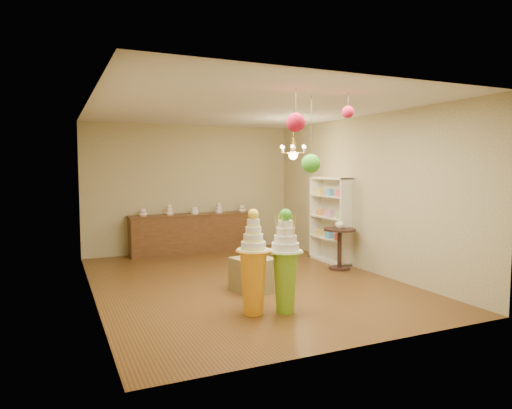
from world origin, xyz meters
name	(u,v)px	position (x,y,z in m)	size (l,w,h in m)	color
floor	(244,281)	(0.00, 0.00, 0.00)	(6.50, 6.50, 0.00)	#553617
ceiling	(243,109)	(0.00, 0.00, 3.00)	(6.50, 6.50, 0.00)	silver
wall_back	(191,189)	(0.00, 3.25, 1.50)	(5.00, 0.04, 3.00)	tan
wall_front	(358,214)	(0.00, -3.25, 1.50)	(5.00, 0.04, 3.00)	tan
wall_left	(91,201)	(-2.50, 0.00, 1.50)	(0.04, 6.50, 3.00)	tan
wall_right	(361,193)	(2.50, 0.00, 1.50)	(0.04, 6.50, 3.00)	tan
pedestal_green	(285,268)	(-0.14, -1.83, 0.62)	(0.57, 0.57, 1.44)	#78B227
pedestal_orange	(253,272)	(-0.57, -1.71, 0.58)	(0.59, 0.59, 1.45)	orange
burlap_riser	(254,275)	(-0.10, -0.65, 0.27)	(0.60, 0.60, 0.54)	olive
sideboard	(195,233)	(0.00, 2.97, 0.48)	(3.04, 0.54, 1.16)	#4F3019
shelving_unit	(331,220)	(2.34, 0.80, 0.90)	(0.33, 1.20, 1.80)	beige
round_table	(340,243)	(2.10, 0.12, 0.52)	(0.64, 0.64, 0.81)	black
vase	(340,224)	(2.10, 0.12, 0.91)	(0.18, 0.18, 0.19)	beige
pom_red_left	(296,122)	(-0.20, -2.21, 2.57)	(0.24, 0.24, 0.55)	#403B2E
pom_green_mid	(311,163)	(0.29, -1.77, 2.06)	(0.26, 0.26, 1.07)	#403B2E
pom_red_right	(348,112)	(0.60, -2.19, 2.74)	(0.16, 0.16, 0.34)	#403B2E
chandelier	(293,153)	(1.45, 0.86, 2.30)	(0.61, 0.61, 0.85)	gold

